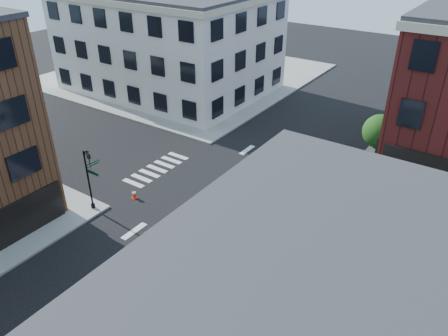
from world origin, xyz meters
TOP-DOWN VIEW (x-y plane):
  - ground at (0.00, 0.00)m, footprint 120.00×120.00m
  - sidewalk_nw at (-21.00, 21.00)m, footprint 30.00×30.00m
  - building_nw at (-19.00, 16.00)m, footprint 22.00×16.00m
  - tree_near at (7.56, 9.98)m, footprint 2.69×2.69m
  - tree_far at (7.56, 15.98)m, footprint 2.43×2.43m
  - signal_pole at (-6.72, -6.68)m, footprint 1.29×1.24m
  - box_truck at (11.26, -3.41)m, footprint 8.70×3.36m
  - traffic_cone at (-5.45, -4.13)m, footprint 0.46×0.46m

SIDE VIEW (x-z plane):
  - ground at x=0.00m, z-range 0.00..0.00m
  - sidewalk_nw at x=-21.00m, z-range 0.00..0.15m
  - traffic_cone at x=-5.45m, z-range -0.01..0.69m
  - box_truck at x=11.26m, z-range 0.08..3.93m
  - signal_pole at x=-6.72m, z-range 0.56..5.16m
  - tree_far at x=7.56m, z-range 0.84..4.91m
  - tree_near at x=7.56m, z-range 0.91..5.41m
  - building_nw at x=-19.00m, z-range 0.00..11.00m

